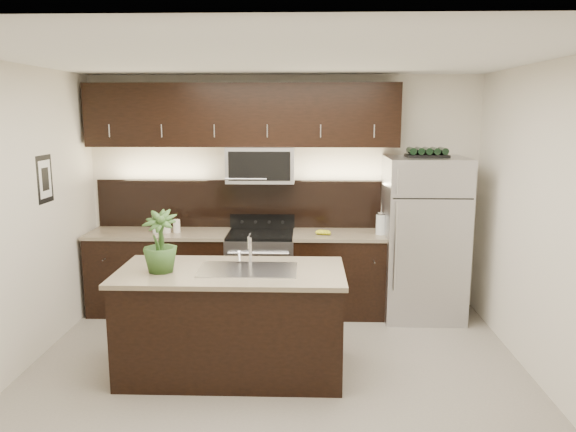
% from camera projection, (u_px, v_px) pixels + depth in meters
% --- Properties ---
extents(ground, '(4.50, 4.50, 0.00)m').
position_uv_depth(ground, '(275.00, 380.00, 4.86)').
color(ground, gray).
rests_on(ground, ground).
extents(room_walls, '(4.52, 4.02, 2.71)m').
position_uv_depth(room_walls, '(260.00, 186.00, 4.52)').
color(room_walls, silver).
rests_on(room_walls, ground).
extents(counter_run, '(3.51, 0.65, 0.94)m').
position_uv_depth(counter_run, '(243.00, 272.00, 6.45)').
color(counter_run, black).
rests_on(counter_run, ground).
extents(upper_fixtures, '(3.49, 0.40, 1.66)m').
position_uv_depth(upper_fixtures, '(245.00, 125.00, 6.29)').
color(upper_fixtures, black).
rests_on(upper_fixtures, counter_run).
extents(island, '(1.96, 0.96, 0.94)m').
position_uv_depth(island, '(232.00, 321.00, 4.93)').
color(island, black).
rests_on(island, ground).
extents(sink_faucet, '(0.84, 0.50, 0.28)m').
position_uv_depth(sink_faucet, '(248.00, 268.00, 4.85)').
color(sink_faucet, silver).
rests_on(sink_faucet, island).
extents(refrigerator, '(0.87, 0.78, 1.80)m').
position_uv_depth(refrigerator, '(423.00, 238.00, 6.25)').
color(refrigerator, '#B2B2B7').
rests_on(refrigerator, ground).
extents(wine_rack, '(0.44, 0.28, 0.10)m').
position_uv_depth(wine_rack, '(427.00, 153.00, 6.07)').
color(wine_rack, black).
rests_on(wine_rack, refrigerator).
extents(plant, '(0.33, 0.33, 0.53)m').
position_uv_depth(plant, '(160.00, 242.00, 4.74)').
color(plant, '#2F5220').
rests_on(plant, island).
extents(canisters, '(0.31, 0.10, 0.21)m').
position_uv_depth(canisters, '(164.00, 225.00, 6.33)').
color(canisters, silver).
rests_on(canisters, counter_run).
extents(french_press, '(0.12, 0.12, 0.34)m').
position_uv_depth(french_press, '(381.00, 223.00, 6.24)').
color(french_press, silver).
rests_on(french_press, counter_run).
extents(bananas, '(0.21, 0.18, 0.06)m').
position_uv_depth(bananas, '(319.00, 232.00, 6.25)').
color(bananas, gold).
rests_on(bananas, counter_run).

